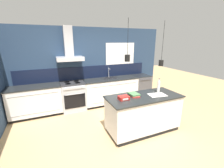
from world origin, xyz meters
The scene contains 11 objects.
ground_plane centered at (0.00, 0.00, 0.00)m, with size 16.00×16.00×0.00m, color tan.
wall_back centered at (-0.02, 2.00, 1.35)m, with size 5.60×2.30×2.60m.
counter_run_left centered at (-1.65, 1.69, 0.46)m, with size 1.44×0.64×0.91m.
counter_run_sink centered at (0.74, 1.69, 0.46)m, with size 1.91×0.64×1.26m.
oven_range centered at (-0.57, 1.69, 0.46)m, with size 0.73×0.66×0.91m.
dishwasher centered at (1.99, 1.69, 0.46)m, with size 0.61×0.65×0.91m.
kitchen_island centered at (0.80, -0.22, 0.46)m, with size 1.80×0.79×0.91m.
bottle_on_island centered at (1.28, -0.13, 1.06)m, with size 0.07×0.07×0.36m.
book_stack centered at (0.59, -0.10, 0.94)m, with size 0.26×0.36×0.06m.
red_supply_box centered at (0.25, -0.22, 0.95)m, with size 0.23×0.18×0.08m.
paper_pile centered at (1.13, -0.28, 0.91)m, with size 0.45×0.34×0.01m.
Camera 1 is at (-1.21, -2.96, 2.16)m, focal length 24.00 mm.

